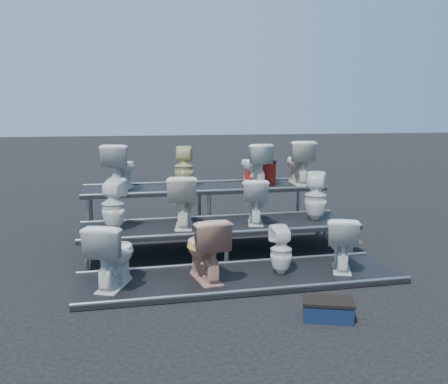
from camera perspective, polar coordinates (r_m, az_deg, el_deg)
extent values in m
plane|color=black|center=(7.82, -0.53, -7.04)|extent=(80.00, 80.00, 0.00)
cube|color=black|center=(6.60, 1.92, -9.85)|extent=(4.20, 1.20, 0.06)
cube|color=black|center=(7.75, -0.53, -5.41)|extent=(4.20, 1.20, 0.46)
cube|color=black|center=(8.95, -2.31, -2.13)|extent=(4.20, 1.20, 0.86)
imported|color=white|center=(6.27, -12.62, -6.94)|extent=(0.72, 0.91, 0.81)
imported|color=tan|center=(6.37, -2.18, -6.42)|extent=(0.56, 0.86, 0.82)
imported|color=white|center=(6.65, 6.54, -6.59)|extent=(0.29, 0.30, 0.64)
imported|color=white|center=(6.97, 13.29, -5.64)|extent=(0.66, 0.83, 0.74)
imported|color=white|center=(7.45, -12.52, -1.42)|extent=(0.46, 0.46, 0.76)
imported|color=white|center=(7.52, -4.71, -1.01)|extent=(0.58, 0.85, 0.79)
imported|color=white|center=(7.77, 3.58, -0.98)|extent=(0.56, 0.77, 0.71)
imported|color=white|center=(8.10, 10.43, -0.46)|extent=(0.47, 0.47, 0.78)
imported|color=white|center=(8.68, -11.76, 2.84)|extent=(0.68, 0.88, 0.79)
imported|color=#CCC580|center=(8.78, -4.60, 2.87)|extent=(0.38, 0.39, 0.73)
imported|color=white|center=(9.04, 3.44, 3.18)|extent=(0.54, 0.81, 0.76)
imported|color=white|center=(9.32, 8.54, 3.40)|extent=(0.53, 0.83, 0.81)
cube|color=#9C1D11|center=(9.29, 4.09, 2.21)|extent=(0.64, 0.56, 0.40)
cube|color=#0E1A34|center=(5.55, 11.79, -13.14)|extent=(0.59, 0.47, 0.19)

